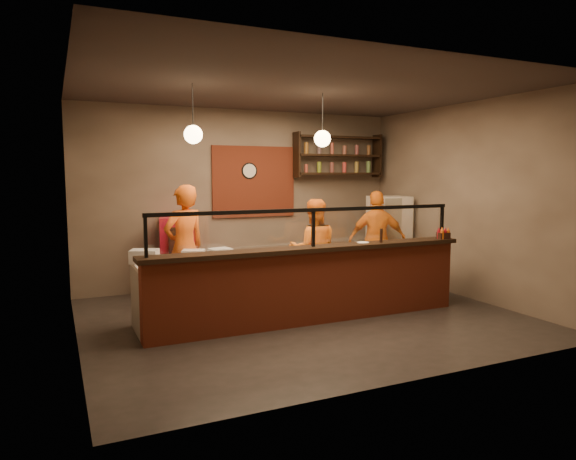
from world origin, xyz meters
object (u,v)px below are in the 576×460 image
wall_clock (249,171)px  pizza_dough (324,252)px  red_cooler (178,256)px  pepper_mill (381,236)px  condiment_caddy (443,236)px  cook_mid (313,250)px  fridge (388,239)px  cook_right (377,240)px  cook_left (184,247)px

wall_clock → pizza_dough: wall_clock is taller
wall_clock → red_cooler: size_ratio=0.23×
pepper_mill → pizza_dough: bearing=147.6°
condiment_caddy → cook_mid: bearing=142.7°
fridge → pizza_dough: 2.67m
wall_clock → pizza_dough: bearing=-83.1°
fridge → red_cooler: bearing=-177.8°
cook_right → pepper_mill: 1.72m
condiment_caddy → cook_right: bearing=98.0°
cook_left → pepper_mill: 2.94m
fridge → pizza_dough: size_ratio=2.97×
fridge → pepper_mill: size_ratio=8.09×
pizza_dough → pepper_mill: bearing=-32.4°
pepper_mill → wall_clock: bearing=109.3°
wall_clock → cook_right: bearing=-35.9°
fridge → condiment_caddy: fridge is taller
cook_right → fridge: bearing=-119.5°
red_cooler → pepper_mill: 3.49m
red_cooler → pizza_dough: (1.70, -2.04, 0.25)m
cook_left → condiment_caddy: cook_left is taller
red_cooler → pepper_mill: size_ratio=6.60×
red_cooler → pizza_dough: bearing=-38.7°
pizza_dough → condiment_caddy: 1.89m
wall_clock → fridge: wall_clock is taller
wall_clock → pepper_mill: 3.11m
cook_mid → condiment_caddy: size_ratio=9.69×
red_cooler → condiment_caddy: (3.51, -2.52, 0.45)m
wall_clock → red_cooler: (-1.41, -0.31, -1.44)m
cook_left → cook_mid: size_ratio=1.14×
pepper_mill → condiment_caddy: bearing=-1.4°
cook_left → pizza_dough: 2.11m
fridge → red_cooler: (-3.91, 0.55, -0.15)m
fridge → cook_mid: bearing=-149.3°
fridge → pizza_dough: fridge is taller
cook_mid → pizza_dough: (-0.22, -0.74, 0.08)m
fridge → pizza_dough: (-2.22, -1.49, 0.10)m
cook_mid → cook_right: (1.39, 0.24, 0.05)m
pizza_dough → red_cooler: bearing=129.7°
pizza_dough → condiment_caddy: size_ratio=3.22×
condiment_caddy → cook_left: bearing=156.5°
wall_clock → fridge: 2.94m
pizza_dough → cook_right: bearing=31.4°
cook_mid → red_cooler: size_ratio=1.24×
wall_clock → red_cooler: wall_clock is taller
cook_right → red_cooler: bearing=2.7°
pizza_dough → fridge: bearing=33.9°
cook_left → condiment_caddy: size_ratio=11.10×
wall_clock → fridge: bearing=-19.1°
red_cooler → cook_left: bearing=-84.4°
pepper_mill → cook_left: bearing=148.2°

